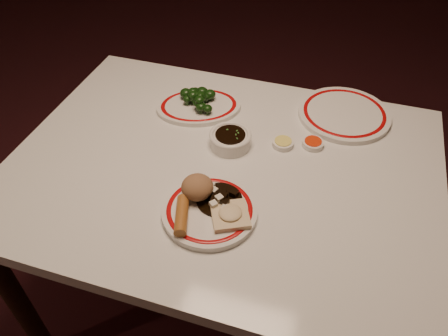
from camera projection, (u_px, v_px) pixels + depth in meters
The scene contains 13 objects.
ground at pixel (223, 300), 1.75m from camera, with size 7.00×7.00×0.00m, color black.
dining_table at pixel (223, 187), 1.29m from camera, with size 1.20×0.90×0.75m.
main_plate at pixel (210, 211), 1.09m from camera, with size 0.28×0.28×0.02m.
rice_mound at pixel (197, 187), 1.10m from camera, with size 0.08×0.08×0.06m, color #946846.
spring_roll at pixel (182, 215), 1.05m from camera, with size 0.03×0.03×0.11m, color #A36328.
fried_wonton at pixel (230, 215), 1.06m from camera, with size 0.12×0.12×0.02m.
stirfry_heap at pixel (220, 198), 1.10m from camera, with size 0.12×0.12×0.03m.
broccoli_plate at pixel (199, 106), 1.41m from camera, with size 0.33×0.31×0.02m.
broccoli_pile at pixel (198, 97), 1.40m from camera, with size 0.13×0.11×0.05m.
soy_bowl at pixel (230, 140), 1.28m from camera, with size 0.12×0.12×0.04m.
sweet_sour_dish at pixel (313, 143), 1.28m from camera, with size 0.06×0.06×0.02m.
mustard_dish at pixel (283, 143), 1.28m from camera, with size 0.06×0.06×0.02m.
far_plate at pixel (344, 114), 1.39m from camera, with size 0.32×0.32×0.02m.
Camera 1 is at (0.27, -0.85, 1.59)m, focal length 35.00 mm.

